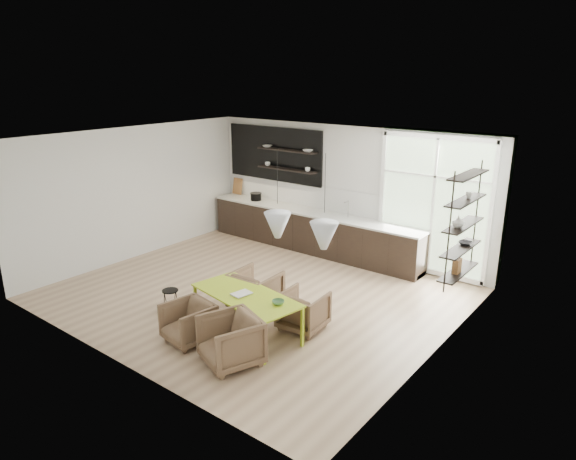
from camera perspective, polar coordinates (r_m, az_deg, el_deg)
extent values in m
cube|color=tan|center=(9.78, -3.61, -7.12)|extent=(7.00, 6.00, 0.01)
cube|color=silver|center=(11.61, 6.10, 4.36)|extent=(7.00, 0.02, 2.90)
cube|color=silver|center=(11.83, -16.62, 3.96)|extent=(0.02, 6.00, 2.90)
cube|color=silver|center=(7.53, 16.64, -3.52)|extent=(0.02, 6.00, 2.90)
cube|color=white|center=(8.98, -3.96, 10.02)|extent=(7.00, 6.00, 0.01)
cube|color=#B2D1A5|center=(10.65, 15.87, 2.60)|extent=(2.20, 0.02, 2.70)
cube|color=white|center=(10.62, 15.81, 2.57)|extent=(2.30, 0.08, 2.80)
cone|color=silver|center=(8.26, -1.16, 0.54)|extent=(0.44, 0.44, 0.42)
cone|color=silver|center=(7.75, 4.01, -0.64)|extent=(0.44, 0.44, 0.42)
cylinder|color=black|center=(8.07, -1.20, 6.02)|extent=(0.01, 0.01, 0.89)
cylinder|color=black|center=(7.54, 4.14, 5.18)|extent=(0.01, 0.01, 0.89)
cube|color=black|center=(11.92, 2.65, -0.20)|extent=(5.50, 0.65, 0.90)
cube|color=silver|center=(11.79, 2.68, 1.98)|extent=(5.54, 0.69, 0.04)
cube|color=silver|center=(11.98, 3.59, 3.59)|extent=(5.50, 0.02, 0.55)
cube|color=black|center=(12.58, -1.54, 8.46)|extent=(2.80, 0.06, 1.30)
cube|color=black|center=(12.14, -0.12, 8.86)|extent=(1.60, 0.28, 0.03)
cube|color=black|center=(12.21, -0.12, 6.77)|extent=(1.60, 0.28, 0.03)
cube|color=olive|center=(13.49, -5.63, 4.88)|extent=(0.30, 0.10, 0.42)
cylinder|color=silver|center=(11.35, 6.70, 2.31)|extent=(0.02, 0.02, 0.40)
imported|color=white|center=(12.50, -2.31, 9.29)|extent=(0.22, 0.22, 0.05)
imported|color=white|center=(11.77, 2.21, 8.79)|extent=(0.22, 0.22, 0.05)
imported|color=white|center=(12.57, -2.29, 7.35)|extent=(0.12, 0.12, 0.10)
imported|color=white|center=(11.84, 2.19, 6.74)|extent=(0.12, 0.12, 0.10)
cylinder|color=black|center=(12.81, -3.58, 3.68)|extent=(0.27, 0.27, 0.17)
cube|color=black|center=(8.03, 17.46, -0.40)|extent=(0.02, 0.02, 1.90)
cube|color=black|center=(9.13, 20.17, 1.41)|extent=(0.02, 0.02, 1.90)
cube|color=black|center=(8.83, 18.40, -4.41)|extent=(0.26, 1.20, 0.02)
cube|color=black|center=(8.70, 18.64, -1.96)|extent=(0.26, 1.20, 0.02)
cube|color=black|center=(8.58, 18.90, 0.56)|extent=(0.26, 1.20, 0.02)
cube|color=black|center=(8.48, 19.16, 3.15)|extent=(0.26, 1.20, 0.03)
cube|color=black|center=(8.40, 19.43, 5.80)|extent=(0.26, 1.20, 0.03)
imported|color=white|center=(8.32, 18.39, 0.89)|extent=(0.18, 0.18, 0.19)
imported|color=#333338|center=(8.86, 19.11, -1.38)|extent=(0.22, 0.22, 0.05)
imported|color=white|center=(8.56, 19.42, 3.66)|extent=(0.10, 0.10, 0.09)
cube|color=olive|center=(8.69, 18.25, -3.80)|extent=(0.10, 0.18, 0.24)
cube|color=#A7C421|center=(8.13, -4.69, -7.24)|extent=(1.98, 1.15, 0.03)
cube|color=#A7C421|center=(8.75, -10.21, -8.07)|extent=(0.05, 0.05, 0.65)
cube|color=#A7C421|center=(9.12, -6.19, -6.78)|extent=(0.05, 0.05, 0.65)
cube|color=#A7C421|center=(7.45, -2.70, -12.55)|extent=(0.05, 0.05, 0.65)
cube|color=#A7C421|center=(7.89, 1.60, -10.73)|extent=(0.05, 0.05, 0.65)
imported|color=brown|center=(9.06, -3.61, -6.69)|extent=(0.79, 0.82, 0.71)
imported|color=brown|center=(8.41, 1.71, -8.92)|extent=(0.73, 0.75, 0.64)
imported|color=brown|center=(8.18, -11.01, -10.06)|extent=(0.78, 0.80, 0.64)
imported|color=brown|center=(7.50, -6.40, -12.13)|extent=(1.01, 1.02, 0.72)
cylinder|color=black|center=(9.21, -12.97, -6.58)|extent=(0.28, 0.28, 0.02)
cylinder|color=black|center=(9.32, -12.86, -8.07)|extent=(0.30, 0.30, 0.01)
cylinder|color=black|center=(9.22, -12.20, -7.77)|extent=(0.01, 0.01, 0.37)
cylinder|color=black|center=(9.39, -12.45, -7.32)|extent=(0.01, 0.01, 0.37)
cylinder|color=black|center=(9.36, -13.58, -7.48)|extent=(0.01, 0.01, 0.37)
cylinder|color=black|center=(9.19, -13.35, -7.94)|extent=(0.01, 0.01, 0.37)
imported|color=white|center=(8.20, -5.65, -6.83)|extent=(0.27, 0.33, 0.03)
imported|color=#4D7D4D|center=(7.77, -1.10, -8.02)|extent=(0.19, 0.19, 0.06)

